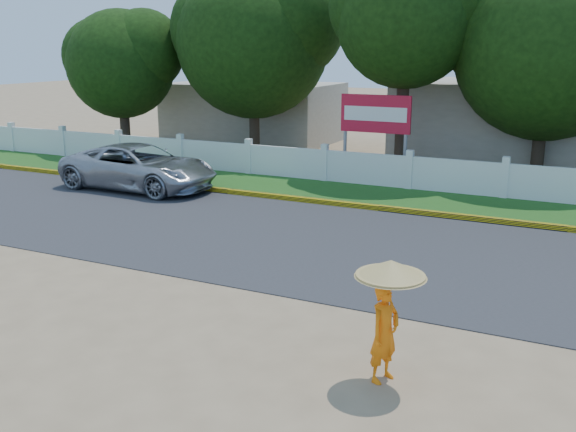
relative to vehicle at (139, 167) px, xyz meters
name	(u,v)px	position (x,y,z in m)	size (l,w,h in m)	color
ground	(239,313)	(8.02, -7.44, -0.73)	(120.00, 120.00, 0.00)	#9E8460
road	(333,244)	(8.02, -2.94, -0.72)	(60.00, 7.00, 0.02)	#38383A
grass_verge	(396,198)	(8.02, 2.31, -0.72)	(60.00, 3.50, 0.03)	#2D601E
curb	(379,208)	(8.02, 0.61, -0.65)	(40.00, 0.18, 0.16)	yellow
fence	(409,173)	(8.02, 3.76, -0.18)	(40.00, 0.10, 1.10)	silver
building_near	(530,123)	(11.02, 10.56, 0.87)	(10.00, 6.00, 3.20)	#B7AD99
building_far	(254,112)	(-1.98, 11.56, 0.67)	(8.00, 5.00, 2.80)	#B7AD99
vehicle	(139,167)	(0.00, 0.00, 0.00)	(2.43, 5.27, 1.46)	#A5A8AD
monk_with_parasol	(387,303)	(11.05, -8.60, 0.44)	(0.99, 0.99, 1.80)	orange
billboard	(375,118)	(6.45, 4.86, 1.41)	(2.50, 0.13, 2.95)	gray
tree_row	(515,35)	(10.53, 7.15, 4.19)	(34.83, 7.41, 9.13)	#473828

